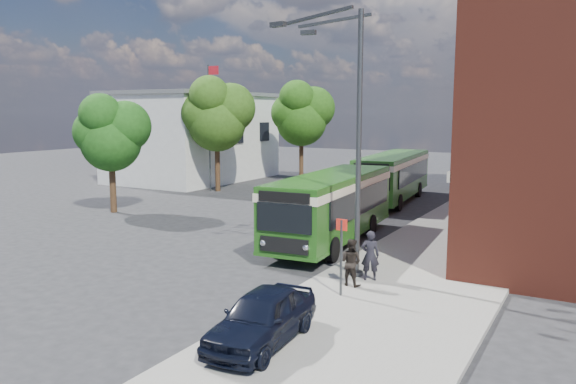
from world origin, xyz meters
The scene contains 15 objects.
ground centered at (0.00, 0.00, 0.00)m, with size 120.00×120.00×0.00m, color #262628.
pavement centered at (7.00, 8.00, 0.07)m, with size 6.00×48.00×0.15m, color gray.
kerb_line centered at (3.95, 8.00, 0.01)m, with size 0.12×48.00×0.01m, color beige.
white_building centered at (-18.00, 18.00, 3.66)m, with size 9.40×13.40×7.30m.
flagpole centered at (-12.45, 13.00, 4.94)m, with size 0.95×0.10×9.00m.
street_lamp centered at (4.84, -2.00, 4.79)m, with size 2.96×2.38×9.00m.
bus_stop_sign centered at (5.60, -4.20, 1.51)m, with size 0.35×0.08×2.52m.
bus_front centered at (2.12, 2.55, 1.83)m, with size 3.34×10.05×3.02m.
bus_rear centered at (0.62, 14.97, 1.83)m, with size 3.61×10.94×3.02m.
parked_car centered at (5.40, -8.41, 0.81)m, with size 1.55×3.85×1.31m, color black.
pedestrian_a centered at (5.78, -2.26, 0.99)m, with size 0.61×0.40×1.68m, color black.
pedestrian_b centered at (5.45, -3.12, 0.92)m, with size 0.75×0.58×1.54m, color black.
tree_left centered at (-11.92, 3.19, 4.56)m, with size 3.99×3.79×6.73m.
tree_mid centered at (-11.87, 13.09, 5.58)m, with size 4.87×4.63×8.23m.
tree_right centered at (-9.56, 21.56, 5.60)m, with size 4.89×4.65×8.26m.
Camera 1 is at (12.35, -19.40, 5.73)m, focal length 35.00 mm.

